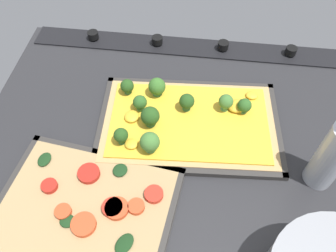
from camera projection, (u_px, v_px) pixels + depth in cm
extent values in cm
cube|color=#28282B|center=(176.00, 158.00, 69.73)|extent=(85.01, 72.93, 3.00)
cube|color=black|center=(190.00, 47.00, 87.77)|extent=(81.61, 7.00, 0.80)
cylinder|color=black|center=(291.00, 51.00, 84.88)|extent=(2.80, 2.80, 1.80)
cylinder|color=black|center=(223.00, 45.00, 86.11)|extent=(2.80, 2.80, 1.80)
cylinder|color=black|center=(157.00, 40.00, 87.34)|extent=(2.80, 2.80, 1.80)
cylinder|color=black|center=(93.00, 35.00, 88.57)|extent=(2.80, 2.80, 1.80)
cube|color=#33302D|center=(189.00, 125.00, 72.70)|extent=(40.02, 26.95, 0.50)
cube|color=#33302D|center=(190.00, 84.00, 79.34)|extent=(38.52, 3.68, 1.30)
cube|color=#33302D|center=(188.00, 172.00, 65.43)|extent=(38.52, 3.68, 1.30)
cube|color=#33302D|center=(277.00, 128.00, 71.75)|extent=(2.78, 24.55, 1.30)
cube|color=#33302D|center=(103.00, 120.00, 73.02)|extent=(2.78, 24.55, 1.30)
cube|color=tan|center=(189.00, 123.00, 72.10)|extent=(37.47, 24.40, 1.00)
cube|color=gold|center=(189.00, 121.00, 71.54)|extent=(34.44, 22.01, 0.40)
cone|color=#427635|center=(186.00, 107.00, 72.78)|extent=(1.79, 1.79, 1.26)
sphere|color=#264C1C|center=(187.00, 101.00, 71.30)|extent=(3.25, 3.25, 3.25)
cone|color=#427635|center=(122.00, 140.00, 67.60)|extent=(1.61, 1.61, 1.25)
sphere|color=#264C1C|center=(121.00, 135.00, 66.22)|extent=(2.93, 2.93, 2.93)
cone|color=#5B9F46|center=(157.00, 92.00, 75.50)|extent=(2.10, 2.10, 0.98)
sphere|color=#386B28|center=(157.00, 86.00, 73.96)|extent=(3.82, 3.82, 3.82)
cone|color=#427635|center=(151.00, 122.00, 70.35)|extent=(2.16, 2.16, 1.19)
sphere|color=#264C1C|center=(150.00, 116.00, 68.70)|extent=(3.92, 3.92, 3.92)
cone|color=#68AD54|center=(150.00, 148.00, 66.65)|extent=(2.16, 2.16, 1.06)
sphere|color=#427533|center=(150.00, 142.00, 65.04)|extent=(3.93, 3.93, 3.93)
cone|color=#68AD54|center=(225.00, 107.00, 72.72)|extent=(1.70, 1.70, 1.32)
sphere|color=#427533|center=(226.00, 101.00, 71.26)|extent=(3.09, 3.09, 3.09)
cone|color=#427635|center=(128.00, 91.00, 75.75)|extent=(1.66, 1.66, 0.97)
sphere|color=#264C1C|center=(127.00, 86.00, 74.45)|extent=(3.03, 3.03, 3.03)
cone|color=#4D8B3F|center=(243.00, 110.00, 72.50)|extent=(1.64, 1.64, 0.87)
sphere|color=#2D5B23|center=(245.00, 105.00, 71.26)|extent=(2.99, 2.99, 2.99)
cone|color=#4D8B3F|center=(140.00, 107.00, 72.87)|extent=(1.67, 1.67, 1.03)
sphere|color=#2D5B23|center=(140.00, 102.00, 71.54)|extent=(3.03, 3.03, 3.03)
ellipsoid|color=gold|center=(237.00, 106.00, 72.94)|extent=(5.56, 5.29, 1.52)
ellipsoid|color=gold|center=(252.00, 95.00, 75.08)|extent=(2.83, 2.54, 0.94)
ellipsoid|color=gold|center=(132.00, 116.00, 71.40)|extent=(3.27, 3.49, 1.16)
ellipsoid|color=gold|center=(132.00, 143.00, 67.49)|extent=(3.06, 2.99, 0.94)
cube|color=#33302D|center=(84.00, 212.00, 61.00)|extent=(35.01, 29.19, 0.50)
cube|color=#33302D|center=(107.00, 155.00, 67.65)|extent=(31.91, 5.32, 1.30)
cube|color=#33302D|center=(167.00, 232.00, 58.40)|extent=(4.45, 25.21, 1.30)
cube|color=#33302D|center=(7.00, 191.00, 62.97)|extent=(4.45, 25.21, 1.30)
cube|color=tan|center=(84.00, 210.00, 60.44)|extent=(32.32, 26.50, 0.90)
cylinder|color=#D14723|center=(63.00, 212.00, 59.26)|extent=(2.96, 2.96, 1.00)
cylinder|color=#D14723|center=(136.00, 206.00, 59.84)|extent=(3.03, 3.03, 1.00)
cylinder|color=#B22319|center=(49.00, 186.00, 62.24)|extent=(2.98, 2.98, 1.00)
cylinder|color=red|center=(112.00, 207.00, 59.73)|extent=(3.74, 3.74, 1.00)
cylinder|color=#D14723|center=(84.00, 225.00, 57.88)|extent=(4.35, 4.35, 1.00)
cylinder|color=red|center=(154.00, 194.00, 61.25)|extent=(3.47, 3.47, 1.00)
cylinder|color=#D14723|center=(117.00, 208.00, 59.61)|extent=(4.25, 4.25, 1.00)
cylinder|color=#B22319|center=(89.00, 173.00, 63.80)|extent=(4.20, 4.20, 1.00)
ellipsoid|color=#193819|center=(120.00, 170.00, 64.34)|extent=(3.62, 3.71, 0.60)
ellipsoid|color=#193819|center=(44.00, 159.00, 65.75)|extent=(2.83, 3.49, 0.60)
ellipsoid|color=#193819|center=(67.00, 221.00, 58.36)|extent=(2.86, 2.58, 0.60)
ellipsoid|color=#193819|center=(124.00, 244.00, 56.02)|extent=(4.06, 4.61, 0.60)
cylinder|color=#B7BCC6|center=(332.00, 157.00, 59.23)|extent=(5.45, 5.45, 15.35)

